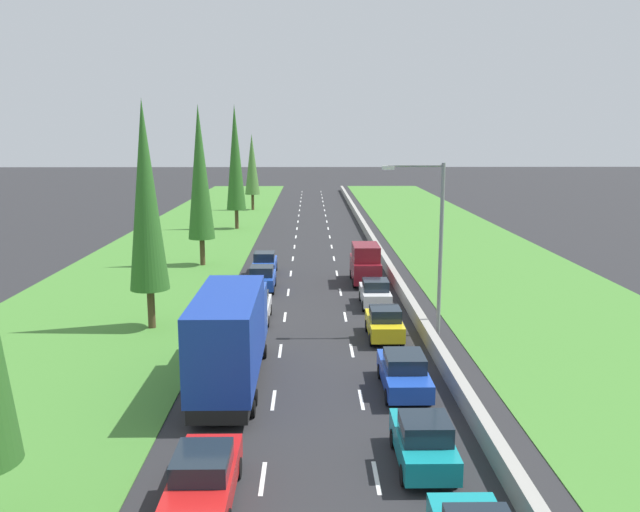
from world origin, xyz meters
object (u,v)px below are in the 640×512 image
blue_hatchback_left_lane (262,278)px  white_hatchback_left_lane (255,307)px  poplar_tree_fifth (252,165)px  street_light_mast (434,237)px  yellow_hatchback_right_lane (384,323)px  teal_hatchback_right_lane (423,442)px  poplar_tree_third (200,173)px  white_hatchback_right_lane (375,293)px  poplar_tree_fourth (235,158)px  red_sedan_left_lane (203,477)px  blue_sedan_right_lane (404,372)px  maroon_van_right_lane (365,264)px  blue_box_truck_left_lane (231,336)px  blue_hatchback_left_lane_sixth (265,263)px  poplar_tree_second (146,197)px

blue_hatchback_left_lane → white_hatchback_left_lane: bearing=-89.1°
poplar_tree_fifth → street_light_mast: bearing=-76.0°
yellow_hatchback_right_lane → poplar_tree_fifth: 60.10m
teal_hatchback_right_lane → white_hatchback_left_lane: bearing=112.1°
poplar_tree_third → white_hatchback_right_lane: bearing=-45.6°
poplar_tree_third → poplar_tree_fourth: 20.65m
poplar_tree_fourth → poplar_tree_third: bearing=-91.3°
white_hatchback_left_lane → yellow_hatchback_right_lane: bearing=-25.7°
red_sedan_left_lane → street_light_mast: street_light_mast is taller
poplar_tree_fourth → blue_sedan_right_lane: bearing=-75.7°
blue_hatchback_left_lane → poplar_tree_third: poplar_tree_third is taller
blue_hatchback_left_lane → maroon_van_right_lane: maroon_van_right_lane is taller
red_sedan_left_lane → maroon_van_right_lane: size_ratio=0.92×
blue_box_truck_left_lane → yellow_hatchback_right_lane: 9.61m
maroon_van_right_lane → street_light_mast: (2.50, -12.10, 3.83)m
blue_sedan_right_lane → street_light_mast: (2.57, 7.70, 4.42)m
teal_hatchback_right_lane → yellow_hatchback_right_lane: same height
poplar_tree_third → poplar_tree_fourth: poplar_tree_fourth is taller
street_light_mast → yellow_hatchback_right_lane: bearing=-164.2°
teal_hatchback_right_lane → yellow_hatchback_right_lane: (0.25, 13.16, 0.00)m
blue_hatchback_left_lane_sixth → maroon_van_right_lane: size_ratio=0.80×
yellow_hatchback_right_lane → street_light_mast: street_light_mast is taller
poplar_tree_fourth → street_light_mast: (14.59, -39.35, -2.65)m
blue_sedan_right_lane → red_sedan_left_lane: bearing=-129.9°
blue_hatchback_left_lane_sixth → poplar_tree_second: poplar_tree_second is taller
white_hatchback_left_lane → maroon_van_right_lane: maroon_van_right_lane is taller
teal_hatchback_right_lane → yellow_hatchback_right_lane: bearing=88.9°
blue_hatchback_left_lane → blue_sedan_right_lane: bearing=-68.2°
red_sedan_left_lane → street_light_mast: bearing=59.3°
blue_sedan_right_lane → poplar_tree_fourth: poplar_tree_fourth is taller
blue_hatchback_left_lane_sixth → poplar_tree_fifth: poplar_tree_fifth is taller
white_hatchback_right_lane → poplar_tree_second: size_ratio=0.32×
blue_box_truck_left_lane → maroon_van_right_lane: blue_box_truck_left_lane is taller
yellow_hatchback_right_lane → white_hatchback_right_lane: size_ratio=1.00×
poplar_tree_fourth → blue_hatchback_left_lane_sixth: bearing=-78.8°
teal_hatchback_right_lane → street_light_mast: street_light_mast is taller
poplar_tree_third → street_light_mast: poplar_tree_third is taller
blue_hatchback_left_lane → poplar_tree_fourth: 30.59m
blue_box_truck_left_lane → poplar_tree_second: bearing=122.4°
poplar_tree_third → poplar_tree_fifth: poplar_tree_third is taller
blue_box_truck_left_lane → blue_sedan_right_lane: (7.14, -0.66, -1.37)m
blue_box_truck_left_lane → blue_hatchback_left_lane: (0.06, 17.05, -1.35)m
yellow_hatchback_right_lane → poplar_tree_third: (-12.50, 19.45, 6.59)m
blue_sedan_right_lane → blue_hatchback_left_lane_sixth: blue_hatchback_left_lane_sixth is taller
blue_hatchback_left_lane → poplar_tree_fourth: bearing=99.6°
blue_box_truck_left_lane → white_hatchback_right_lane: 14.80m
blue_sedan_right_lane → yellow_hatchback_right_lane: 6.97m
street_light_mast → poplar_tree_fourth: bearing=110.3°
blue_sedan_right_lane → blue_hatchback_left_lane: 19.07m
blue_sedan_right_lane → maroon_van_right_lane: maroon_van_right_lane is taller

